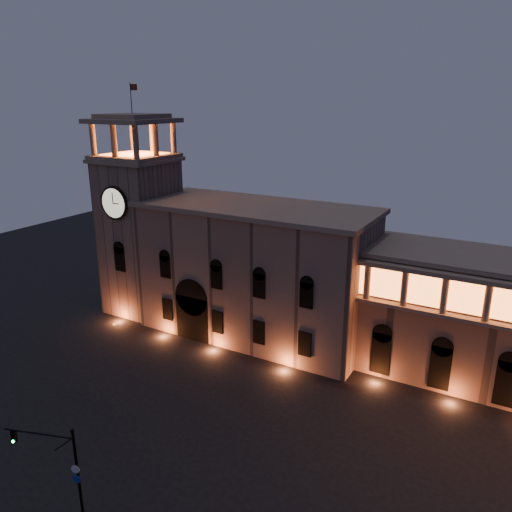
{
  "coord_description": "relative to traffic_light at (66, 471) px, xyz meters",
  "views": [
    {
      "loc": [
        28.46,
        -31.58,
        30.4
      ],
      "look_at": [
        1.54,
        16.0,
        13.07
      ],
      "focal_mm": 35.0,
      "sensor_mm": 36.0,
      "label": 1
    }
  ],
  "objects": [
    {
      "name": "ground",
      "position": [
        -1.38,
        12.22,
        -4.21
      ],
      "size": [
        160.0,
        160.0,
        0.0
      ],
      "primitive_type": "plane",
      "color": "black",
      "rests_on": "ground"
    },
    {
      "name": "clock_tower",
      "position": [
        -21.88,
        33.2,
        8.29
      ],
      "size": [
        9.8,
        9.8,
        32.4
      ],
      "color": "#7F6253",
      "rests_on": "ground"
    },
    {
      "name": "government_building",
      "position": [
        -3.46,
        34.16,
        4.56
      ],
      "size": [
        30.8,
        12.8,
        17.6
      ],
      "color": "#7F6253",
      "rests_on": "ground"
    },
    {
      "name": "traffic_light",
      "position": [
        0.0,
        0.0,
        0.0
      ],
      "size": [
        5.6,
        2.09,
        8.02
      ],
      "rotation": [
        0.0,
        0.0,
        0.31
      ],
      "color": "black",
      "rests_on": "ground"
    }
  ]
}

